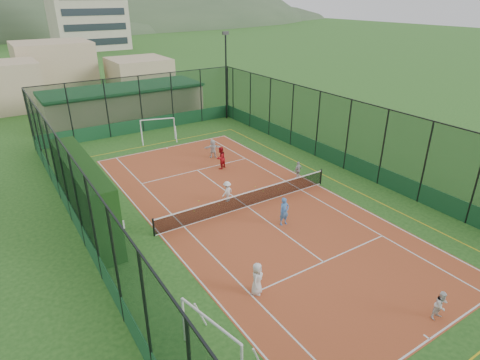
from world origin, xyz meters
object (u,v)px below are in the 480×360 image
object	(u,v)px
clubhouse	(124,103)
coach	(221,158)
floodlight_ne	(226,77)
child_far_back	(213,149)
child_near_right	(441,305)
futsal_goal_far	(158,130)
child_near_left	(257,279)
child_near_mid	(284,211)
white_bench	(108,230)
child_far_right	(298,170)
child_far_left	(227,192)
futsal_goal_near	(211,342)

from	to	relation	value
clubhouse	coach	xyz separation A→B (m)	(1.58, -16.21, -0.76)
floodlight_ne	child_far_back	world-z (taller)	floodlight_ne
child_near_right	coach	size ratio (longest dim) A/B	0.76
futsal_goal_far	child_near_left	size ratio (longest dim) A/B	1.97
child_near_mid	child_near_left	bearing A→B (deg)	-137.66
white_bench	coach	size ratio (longest dim) A/B	1.00
child_near_mid	child_far_back	world-z (taller)	child_near_mid
futsal_goal_far	child_near_left	xyz separation A→B (m)	(-4.06, -20.40, -0.19)
futsal_goal_far	coach	xyz separation A→B (m)	(1.36, -8.17, -0.11)
child_near_mid	child_far_right	world-z (taller)	child_near_mid
white_bench	child_near_left	size ratio (longest dim) A/B	1.10
child_near_left	white_bench	bearing A→B (deg)	79.03
floodlight_ne	child_far_left	world-z (taller)	floodlight_ne
floodlight_ne	white_bench	distance (m)	22.87
child_far_right	child_near_mid	bearing A→B (deg)	36.43
child_near_mid	child_near_right	xyz separation A→B (m)	(0.67, -8.70, -0.17)
child_far_back	white_bench	bearing A→B (deg)	53.08
futsal_goal_near	child_near_right	xyz separation A→B (m)	(8.37, -2.93, -0.33)
floodlight_ne	futsal_goal_near	bearing A→B (deg)	-122.11
child_near_right	coach	bearing A→B (deg)	94.23
child_near_left	child_far_back	distance (m)	15.62
futsal_goal_far	child_far_right	distance (m)	13.41
child_near_right	child_far_back	bearing A→B (deg)	92.60
futsal_goal_far	coach	bearing A→B (deg)	-64.12
clubhouse	child_near_mid	bearing A→B (deg)	-88.71
futsal_goal_near	futsal_goal_far	world-z (taller)	futsal_goal_near
white_bench	child_far_back	world-z (taller)	child_far_back
futsal_goal_near	child_near_mid	world-z (taller)	futsal_goal_near
white_bench	child_near_right	world-z (taller)	child_near_right
white_bench	futsal_goal_far	world-z (taller)	futsal_goal_far
floodlight_ne	child_near_mid	world-z (taller)	floodlight_ne
child_near_left	child_near_mid	distance (m)	5.76
futsal_goal_near	child_far_left	xyz separation A→B (m)	(6.51, 9.71, -0.29)
futsal_goal_near	child_near_left	distance (m)	3.89
child_far_left	child_far_back	size ratio (longest dim) A/B	0.92
clubhouse	child_far_right	size ratio (longest dim) A/B	12.52
child_near_right	child_far_left	bearing A→B (deg)	103.79
floodlight_ne	child_near_right	world-z (taller)	floodlight_ne
white_bench	child_near_left	bearing A→B (deg)	-60.64
futsal_goal_near	child_near_mid	bearing A→B (deg)	-65.75
clubhouse	coach	bearing A→B (deg)	-84.43
floodlight_ne	child_near_left	size ratio (longest dim) A/B	5.64
child_near_mid	child_far_right	xyz separation A→B (m)	(4.53, 4.18, -0.18)
futsal_goal_near	futsal_goal_far	xyz separation A→B (m)	(7.37, 22.44, -0.02)
coach	child_far_right	bearing A→B (deg)	105.51
child_far_right	coach	size ratio (longest dim) A/B	0.75
child_far_back	child_near_left	bearing A→B (deg)	85.84
child_far_left	child_far_right	size ratio (longest dim) A/B	1.07
child_near_left	child_near_right	xyz separation A→B (m)	(5.06, -4.97, -0.11)
child_far_left	child_far_back	xyz separation A→B (m)	(2.81, 6.74, 0.06)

